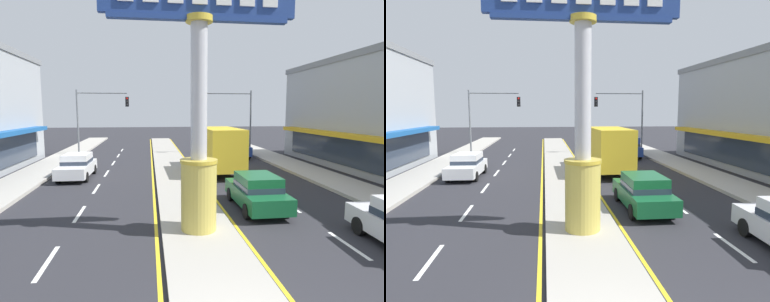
# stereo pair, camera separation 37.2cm
# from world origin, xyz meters

# --- Properties ---
(median_strip) EXTENTS (2.59, 52.00, 0.14)m
(median_strip) POSITION_xyz_m (0.00, 18.00, 0.07)
(median_strip) COLOR #A39E93
(median_strip) RESTS_ON ground
(sidewalk_left) EXTENTS (2.72, 60.00, 0.18)m
(sidewalk_left) POSITION_xyz_m (-9.25, 16.00, 0.09)
(sidewalk_left) COLOR #ADA89E
(sidewalk_left) RESTS_ON ground
(sidewalk_right) EXTENTS (2.72, 60.00, 0.18)m
(sidewalk_right) POSITION_xyz_m (9.25, 16.00, 0.09)
(sidewalk_right) COLOR #ADA89E
(sidewalk_right) RESTS_ON ground
(lane_markings) EXTENTS (9.33, 52.00, 0.01)m
(lane_markings) POSITION_xyz_m (-0.00, 16.65, 0.00)
(lane_markings) COLOR silver
(lane_markings) RESTS_ON ground
(district_sign) EXTENTS (6.39, 1.30, 8.74)m
(district_sign) POSITION_xyz_m (-0.00, 6.45, 4.41)
(district_sign) COLOR gold
(district_sign) RESTS_ON median_strip
(traffic_light_left_side) EXTENTS (4.86, 0.46, 6.20)m
(traffic_light_left_side) POSITION_xyz_m (-6.53, 27.27, 4.25)
(traffic_light_left_side) COLOR slate
(traffic_light_left_side) RESTS_ON ground
(traffic_light_right_side) EXTENTS (4.86, 0.46, 6.20)m
(traffic_light_right_side) POSITION_xyz_m (6.53, 26.63, 4.25)
(traffic_light_right_side) COLOR slate
(traffic_light_right_side) RESTS_ON ground
(box_truck_near_right_lane) EXTENTS (2.38, 6.96, 3.12)m
(box_truck_near_right_lane) POSITION_xyz_m (2.99, 17.28, 1.69)
(box_truck_near_right_lane) COLOR silver
(box_truck_near_right_lane) RESTS_ON ground
(sedan_far_right_lane) EXTENTS (1.89, 4.33, 1.53)m
(sedan_far_right_lane) POSITION_xyz_m (-6.24, 16.73, 0.79)
(sedan_far_right_lane) COLOR white
(sedan_far_right_lane) RESTS_ON ground
(suv_near_left_lane) EXTENTS (2.06, 4.65, 1.90)m
(suv_near_left_lane) POSITION_xyz_m (6.24, 24.53, 0.98)
(suv_near_left_lane) COLOR navy
(suv_near_left_lane) RESTS_ON ground
(sedan_far_left_oncoming) EXTENTS (1.85, 4.30, 1.53)m
(sedan_far_left_oncoming) POSITION_xyz_m (2.94, 8.93, 0.79)
(sedan_far_left_oncoming) COLOR #14562D
(sedan_far_left_oncoming) RESTS_ON ground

